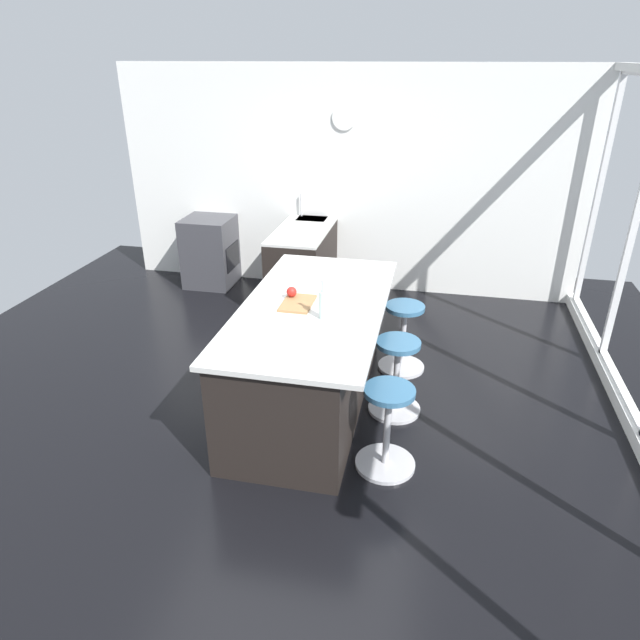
{
  "coord_description": "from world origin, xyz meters",
  "views": [
    {
      "loc": [
        3.87,
        1.13,
        2.73
      ],
      "look_at": [
        -0.11,
        0.28,
        0.78
      ],
      "focal_mm": 31.26,
      "sensor_mm": 36.0,
      "label": 1
    }
  ],
  "objects_px": {
    "stool_by_window": "(403,339)",
    "kitchen_island": "(309,353)",
    "oven_range": "(210,252)",
    "stool_near_camera": "(387,431)",
    "apple_red": "(292,292)",
    "water_bottle": "(323,304)",
    "cutting_board": "(298,303)",
    "stool_middle": "(396,379)"
  },
  "relations": [
    {
      "from": "stool_by_window",
      "to": "kitchen_island",
      "type": "bearing_deg",
      "value": -45.79
    },
    {
      "from": "oven_range",
      "to": "stool_near_camera",
      "type": "height_order",
      "value": "oven_range"
    },
    {
      "from": "apple_red",
      "to": "kitchen_island",
      "type": "bearing_deg",
      "value": 68.01
    },
    {
      "from": "apple_red",
      "to": "water_bottle",
      "type": "distance_m",
      "value": 0.46
    },
    {
      "from": "stool_by_window",
      "to": "stool_near_camera",
      "type": "height_order",
      "value": "same"
    },
    {
      "from": "oven_range",
      "to": "stool_near_camera",
      "type": "distance_m",
      "value": 4.08
    },
    {
      "from": "oven_range",
      "to": "water_bottle",
      "type": "height_order",
      "value": "water_bottle"
    },
    {
      "from": "kitchen_island",
      "to": "stool_near_camera",
      "type": "bearing_deg",
      "value": 45.79
    },
    {
      "from": "kitchen_island",
      "to": "cutting_board",
      "type": "height_order",
      "value": "cutting_board"
    },
    {
      "from": "oven_range",
      "to": "stool_by_window",
      "type": "bearing_deg",
      "value": 57.0
    },
    {
      "from": "kitchen_island",
      "to": "stool_middle",
      "type": "bearing_deg",
      "value": 90.0
    },
    {
      "from": "oven_range",
      "to": "stool_near_camera",
      "type": "bearing_deg",
      "value": 39.76
    },
    {
      "from": "oven_range",
      "to": "stool_by_window",
      "type": "distance_m",
      "value": 3.12
    },
    {
      "from": "stool_middle",
      "to": "cutting_board",
      "type": "distance_m",
      "value": 1.03
    },
    {
      "from": "stool_near_camera",
      "to": "water_bottle",
      "type": "xyz_separation_m",
      "value": [
        -0.47,
        -0.56,
        0.73
      ]
    },
    {
      "from": "stool_by_window",
      "to": "stool_near_camera",
      "type": "bearing_deg",
      "value": 0.0
    },
    {
      "from": "kitchen_island",
      "to": "stool_by_window",
      "type": "bearing_deg",
      "value": 134.21
    },
    {
      "from": "kitchen_island",
      "to": "stool_middle",
      "type": "xyz_separation_m",
      "value": [
        0.0,
        0.74,
        -0.15
      ]
    },
    {
      "from": "oven_range",
      "to": "kitchen_island",
      "type": "relative_size",
      "value": 0.39
    },
    {
      "from": "kitchen_island",
      "to": "water_bottle",
      "type": "xyz_separation_m",
      "value": [
        0.25,
        0.18,
        0.58
      ]
    },
    {
      "from": "stool_near_camera",
      "to": "apple_red",
      "type": "xyz_separation_m",
      "value": [
        -0.78,
        -0.89,
        0.67
      ]
    },
    {
      "from": "cutting_board",
      "to": "water_bottle",
      "type": "height_order",
      "value": "water_bottle"
    },
    {
      "from": "apple_red",
      "to": "stool_by_window",
      "type": "bearing_deg",
      "value": 126.4
    },
    {
      "from": "water_bottle",
      "to": "stool_near_camera",
      "type": "bearing_deg",
      "value": 50.33
    },
    {
      "from": "cutting_board",
      "to": "apple_red",
      "type": "bearing_deg",
      "value": -142.63
    },
    {
      "from": "kitchen_island",
      "to": "water_bottle",
      "type": "distance_m",
      "value": 0.66
    },
    {
      "from": "stool_by_window",
      "to": "cutting_board",
      "type": "height_order",
      "value": "cutting_board"
    },
    {
      "from": "kitchen_island",
      "to": "water_bottle",
      "type": "height_order",
      "value": "water_bottle"
    },
    {
      "from": "stool_near_camera",
      "to": "apple_red",
      "type": "relative_size",
      "value": 7.73
    },
    {
      "from": "stool_by_window",
      "to": "oven_range",
      "type": "bearing_deg",
      "value": -123.0
    },
    {
      "from": "stool_by_window",
      "to": "stool_middle",
      "type": "height_order",
      "value": "same"
    },
    {
      "from": "stool_by_window",
      "to": "apple_red",
      "type": "distance_m",
      "value": 1.3
    },
    {
      "from": "stool_middle",
      "to": "cutting_board",
      "type": "xyz_separation_m",
      "value": [
        0.04,
        -0.82,
        0.62
      ]
    },
    {
      "from": "stool_by_window",
      "to": "stool_middle",
      "type": "bearing_deg",
      "value": 0.0
    },
    {
      "from": "oven_range",
      "to": "stool_by_window",
      "type": "relative_size",
      "value": 1.33
    },
    {
      "from": "cutting_board",
      "to": "stool_by_window",
      "type": "bearing_deg",
      "value": 132.69
    },
    {
      "from": "water_bottle",
      "to": "kitchen_island",
      "type": "bearing_deg",
      "value": -145.05
    },
    {
      "from": "oven_range",
      "to": "stool_middle",
      "type": "xyz_separation_m",
      "value": [
        2.42,
        2.61,
        -0.13
      ]
    },
    {
      "from": "stool_near_camera",
      "to": "stool_middle",
      "type": "bearing_deg",
      "value": 180.0
    },
    {
      "from": "oven_range",
      "to": "water_bottle",
      "type": "distance_m",
      "value": 3.42
    },
    {
      "from": "water_bottle",
      "to": "cutting_board",
      "type": "bearing_deg",
      "value": -130.4
    },
    {
      "from": "stool_middle",
      "to": "apple_red",
      "type": "relative_size",
      "value": 7.73
    }
  ]
}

